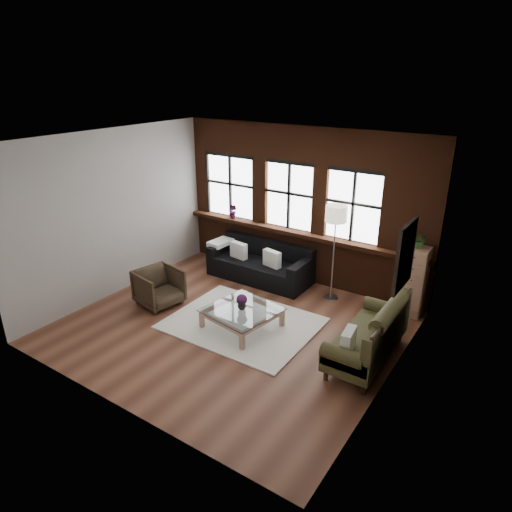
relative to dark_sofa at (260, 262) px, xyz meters
The scene contains 26 objects.
floor 2.05m from the dark_sofa, 70.53° to the right, with size 5.50×5.50×0.00m, color brown.
ceiling 3.45m from the dark_sofa, 70.53° to the right, with size 5.50×5.50×0.00m, color white.
wall_back 1.50m from the dark_sofa, 41.78° to the left, with size 5.50×5.50×0.00m, color #A7A39C.
wall_front 4.61m from the dark_sofa, 81.32° to the right, with size 5.50×5.50×0.00m, color #A7A39C.
wall_left 3.06m from the dark_sofa, 137.57° to the right, with size 5.00×5.00×0.00m, color #A7A39C.
wall_right 4.09m from the dark_sofa, 29.04° to the right, with size 5.00×5.00×0.00m, color #A7A39C.
brick_backwall 1.48m from the dark_sofa, 38.80° to the left, with size 5.50×0.12×3.20m, color #472010, non-canonical shape.
sill_ledge 1.03m from the dark_sofa, 33.82° to the left, with size 5.50×0.30×0.08m, color #472010.
window_left 1.84m from the dark_sofa, 154.01° to the left, with size 1.38×0.10×1.50m, color black, non-canonical shape.
window_mid 1.51m from the dark_sofa, 55.95° to the left, with size 1.38×0.10×1.50m, color black, non-canonical shape.
window_right 2.29m from the dark_sofa, 17.25° to the left, with size 1.38×0.10×1.50m, color black, non-canonical shape.
wall_poster 4.02m from the dark_sofa, 25.26° to the right, with size 0.05×0.74×0.94m, color black, non-canonical shape.
shag_rug 1.94m from the dark_sofa, 66.02° to the right, with size 2.51×1.97×0.03m, color white.
dark_sofa is the anchor object (origin of this frame).
pillow_a 0.52m from the dark_sofa, 168.05° to the right, with size 0.40×0.14×0.34m, color white.
pillow_b 0.43m from the dark_sofa, 15.23° to the right, with size 0.40×0.14×0.34m, color white.
vintage_settee 3.35m from the dark_sofa, 27.39° to the right, with size 0.83×1.87×1.00m, color #39361A, non-canonical shape.
pillow_settee 3.59m from the dark_sofa, 36.15° to the right, with size 0.14×0.38×0.34m, color white.
armchair 2.23m from the dark_sofa, 115.89° to the right, with size 0.75×0.78×0.71m, color #2D2216.
coffee_table 2.04m from the dark_sofa, 65.47° to the right, with size 1.11×1.11×0.37m, color #A07256, non-canonical shape.
vase 2.03m from the dark_sofa, 65.47° to the right, with size 0.15×0.15×0.15m, color #B2B2B2.
flowers 2.03m from the dark_sofa, 65.47° to the right, with size 0.19×0.19×0.19m, color #451846.
drawer_chest 3.16m from the dark_sofa, ahead, with size 0.40×0.40×1.30m, color #A07256.
potted_plant_top 3.32m from the dark_sofa, ahead, with size 0.27×0.24×0.30m, color #2D5923.
floor_lamp 1.77m from the dark_sofa, ahead, with size 0.40×0.40×2.04m, color #A5A5A8, non-canonical shape.
sill_plant 1.36m from the dark_sofa, 156.90° to the left, with size 0.18×0.15×0.33m, color #451846.
Camera 1 is at (4.19, -5.55, 4.18)m, focal length 32.00 mm.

